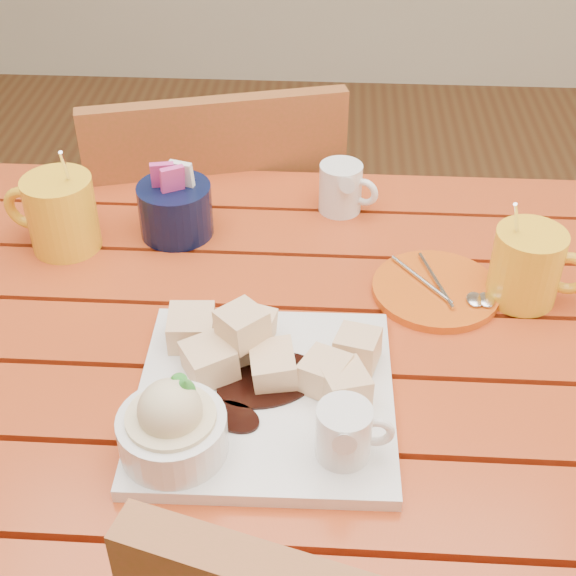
# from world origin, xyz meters

# --- Properties ---
(table) EXTENTS (1.20, 0.79, 0.75)m
(table) POSITION_xyz_m (0.00, 0.00, 0.64)
(table) COLOR #B03B16
(table) RESTS_ON ground
(dessert_plate) EXTENTS (0.28, 0.28, 0.11)m
(dessert_plate) POSITION_xyz_m (0.02, -0.13, 0.78)
(dessert_plate) COLOR white
(dessert_plate) RESTS_ON table
(coffee_mug_left) EXTENTS (0.13, 0.09, 0.15)m
(coffee_mug_left) POSITION_xyz_m (-0.26, 0.18, 0.80)
(coffee_mug_left) COLOR yellow
(coffee_mug_left) RESTS_ON table
(coffee_mug_right) EXTENTS (0.12, 0.09, 0.14)m
(coffee_mug_right) POSITION_xyz_m (0.34, 0.10, 0.80)
(coffee_mug_right) COLOR yellow
(coffee_mug_right) RESTS_ON table
(cream_pitcher) EXTENTS (0.09, 0.08, 0.07)m
(cream_pitcher) POSITION_xyz_m (0.11, 0.29, 0.79)
(cream_pitcher) COLOR white
(cream_pitcher) RESTS_ON table
(sugar_caddy) EXTENTS (0.10, 0.10, 0.11)m
(sugar_caddy) POSITION_xyz_m (-0.11, 0.22, 0.79)
(sugar_caddy) COLOR black
(sugar_caddy) RESTS_ON table
(orange_saucer) EXTENTS (0.16, 0.16, 0.02)m
(orange_saucer) POSITION_xyz_m (0.24, 0.10, 0.76)
(orange_saucer) COLOR #D25412
(orange_saucer) RESTS_ON table
(chair_far) EXTENTS (0.50, 0.50, 0.87)m
(chair_far) POSITION_xyz_m (-0.11, 0.50, 0.49)
(chair_far) COLOR brown
(chair_far) RESTS_ON ground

